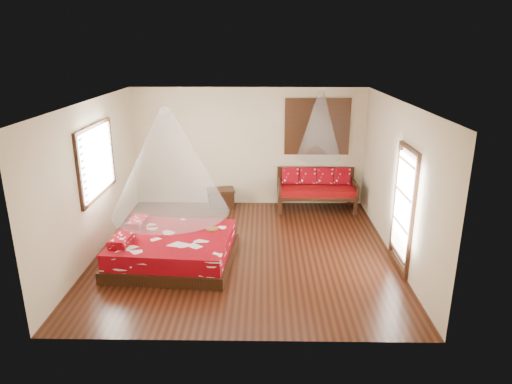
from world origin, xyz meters
TOP-DOWN VIEW (x-y plane):
  - room at (0.00, 0.00)m, footprint 5.54×5.54m
  - bed at (-1.27, -0.46)m, footprint 2.24×2.05m
  - daybed at (1.60, 2.38)m, footprint 1.84×0.82m
  - storage_chest at (-0.67, 2.45)m, footprint 0.72×0.59m
  - shutter_panel at (1.60, 2.72)m, footprint 1.52×0.06m
  - window_left at (-2.71, 0.20)m, footprint 0.10×1.74m
  - glazed_door at (2.72, -0.60)m, footprint 0.08×1.02m
  - wine_tray at (-0.58, -0.16)m, footprint 0.22×0.22m
  - mosquito_net_main at (-1.25, -0.46)m, footprint 2.01×2.01m
  - mosquito_net_daybed at (1.60, 2.25)m, footprint 1.00×1.00m

SIDE VIEW (x-z plane):
  - storage_chest at x=-0.67m, z-range 0.00..0.45m
  - bed at x=-1.27m, z-range -0.07..0.57m
  - daybed at x=1.60m, z-range 0.04..1.00m
  - wine_tray at x=-0.58m, z-range 0.46..0.64m
  - glazed_door at x=2.72m, z-range -0.01..2.15m
  - room at x=0.00m, z-range -0.02..2.82m
  - window_left at x=-2.71m, z-range 1.03..2.37m
  - mosquito_net_main at x=-1.25m, z-range 0.95..2.75m
  - shutter_panel at x=1.60m, z-range 1.24..2.56m
  - mosquito_net_daybed at x=1.60m, z-range 1.25..2.75m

